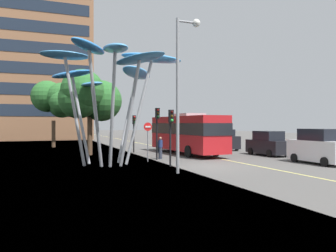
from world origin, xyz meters
The scene contains 16 objects.
ground centered at (-0.64, 0.00, -0.05)m, with size 120.00×240.00×0.10m.
red_bus centered at (1.99, 8.61, 1.96)m, with size 3.16×10.61×3.58m.
leaf_sculpture centered at (-5.83, 3.36, 6.24)m, with size 9.40×9.40×7.57m.
traffic_light_kerb_near centered at (-2.58, 0.75, 2.58)m, with size 0.28×0.42×3.55m.
traffic_light_kerb_far centered at (-2.03, 4.94, 2.79)m, with size 0.28×0.42×3.85m.
traffic_light_island_mid centered at (-1.98, 11.68, 2.52)m, with size 0.28×0.42×3.47m.
car_parked_near centered at (7.40, -1.23, 1.10)m, with size 2.04×4.31×2.35m.
car_parked_mid centered at (7.90, 4.85, 0.97)m, with size 1.96×4.13×2.07m.
car_parked_far centered at (7.42, 11.60, 1.00)m, with size 1.97×4.03×2.11m.
car_side_street centered at (7.80, 17.71, 0.99)m, with size 2.02×4.57×2.08m.
street_lamp centered at (-2.95, -1.93, 5.30)m, with size 1.42×0.44×8.47m.
tree_pavement_near centered at (-6.37, 10.04, 4.94)m, with size 5.45×4.72×7.16m.
tree_pavement_far centered at (-8.35, 22.05, 5.48)m, with size 5.10×5.37×7.71m.
pedestrian centered at (-1.60, 5.45, 0.84)m, with size 0.34×0.34×1.68m.
no_entry_sign centered at (-3.04, 4.05, 1.84)m, with size 0.60×0.12×2.77m.
backdrop_building centered at (-13.39, 43.56, 13.22)m, with size 23.28×10.98×26.43m.
Camera 1 is at (-10.22, -18.75, 2.69)m, focal length 36.03 mm.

